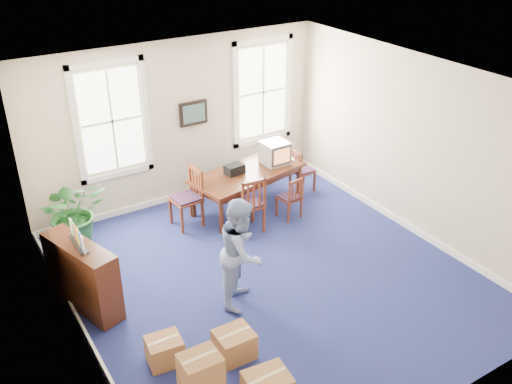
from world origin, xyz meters
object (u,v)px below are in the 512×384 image
chair_near_left (248,203)px  potted_plant (74,212)px  man (242,252)px  conference_table (248,189)px  crt_tv (275,153)px  cardboard_boxes (212,368)px  credenza (83,276)px

chair_near_left → potted_plant: size_ratio=0.89×
man → potted_plant: 3.36m
conference_table → man: man is taller
man → chair_near_left: bearing=10.3°
crt_tv → chair_near_left: crt_tv is taller
cardboard_boxes → man: bearing=47.9°
credenza → cardboard_boxes: credenza is taller
conference_table → crt_tv: size_ratio=4.21×
man → credenza: (-2.06, 1.09, -0.32)m
chair_near_left → man: bearing=59.6°
potted_plant → man: bearing=-60.5°
conference_table → potted_plant: 3.27m
conference_table → man: (-1.58, -2.45, 0.48)m
cardboard_boxes → crt_tv: bearing=48.0°
credenza → cardboard_boxes: (0.82, -2.46, -0.15)m
conference_table → crt_tv: 0.90m
chair_near_left → potted_plant: potted_plant is taller
chair_near_left → cardboard_boxes: chair_near_left is taller
crt_tv → potted_plant: size_ratio=0.43×
man → potted_plant: size_ratio=1.39×
man → potted_plant: bearing=73.4°
chair_near_left → credenza: chair_near_left is taller
crt_tv → man: man is taller
chair_near_left → credenza: bearing=13.8°
crt_tv → credenza: 4.55m
crt_tv → man: (-2.24, -2.50, -0.13)m
crt_tv → cardboard_boxes: size_ratio=0.39×
conference_table → cardboard_boxes: (-2.82, -3.82, 0.01)m
man → potted_plant: (-1.65, 2.91, -0.24)m
crt_tv → chair_near_left: 1.45m
credenza → conference_table: bearing=3.4°
credenza → cardboard_boxes: 2.60m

